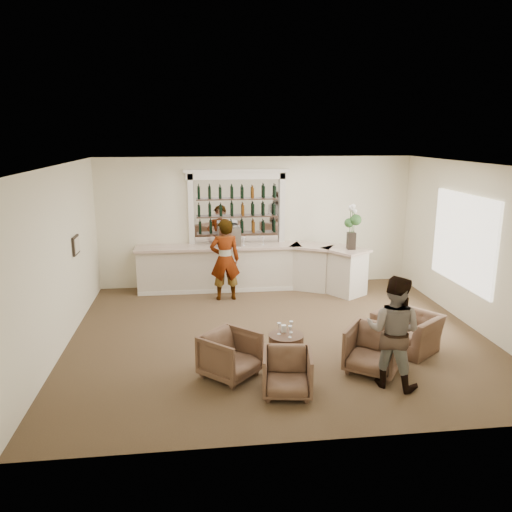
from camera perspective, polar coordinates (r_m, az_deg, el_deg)
The scene contains 19 objects.
ground at distance 9.94m, azimuth 2.49°, elevation -8.99°, with size 8.00×8.00×0.00m, color brown.
room_shell at distance 10.01m, azimuth 2.89°, elevation 5.11°, with size 8.04×7.02×3.32m.
bar_counter at distance 12.54m, azimuth -0.43°, elevation -1.34°, with size 5.72×1.80×1.14m.
back_bar_alcove at distance 12.62m, azimuth -2.18°, elevation 5.51°, with size 2.64×0.25×3.00m.
cocktail_table at distance 8.76m, azimuth 3.44°, elevation -10.48°, with size 0.60×0.60×0.50m, color #44281D.
sommelier at distance 11.74m, azimuth -3.57°, elevation -0.43°, with size 0.71×0.46×1.94m, color gray.
guest at distance 8.03m, azimuth 15.43°, elevation -8.32°, with size 0.87×0.67×1.78m, color gray.
armchair_left at distance 8.22m, azimuth -2.96°, elevation -11.25°, with size 0.79×0.81×0.74m, color brown.
armchair_center at distance 7.73m, azimuth 3.58°, elevation -13.19°, with size 0.73×0.75×0.68m, color brown.
armchair_right at distance 8.59m, azimuth 13.27°, elevation -10.37°, with size 0.82×0.85×0.77m, color brown.
armchair_far at distance 9.61m, azimuth 16.87°, elevation -8.23°, with size 1.05×0.92×0.68m, color brown.
espresso_machine at distance 12.36m, azimuth -3.06°, elevation 2.23°, with size 0.53×0.45×0.47m, color #B8B8BD.
flower_vase at distance 12.14m, azimuth 10.91°, elevation 3.60°, with size 0.29×0.29×1.09m.
wine_glass_bar_left at distance 12.42m, azimuth -1.40°, elevation 1.69°, with size 0.07×0.07×0.21m, color white, non-canonical shape.
wine_glass_bar_right at distance 12.48m, azimuth 0.84°, elevation 1.75°, with size 0.07×0.07×0.21m, color white, non-canonical shape.
wine_glass_tbl_a at distance 8.63m, azimuth 2.65°, elevation -8.29°, with size 0.07×0.07×0.21m, color white, non-canonical shape.
wine_glass_tbl_b at distance 8.71m, azimuth 4.04°, elevation -8.09°, with size 0.07×0.07×0.21m, color white, non-canonical shape.
wine_glass_tbl_c at distance 8.51m, azimuth 3.90°, elevation -8.64°, with size 0.07×0.07×0.21m, color white, non-canonical shape.
napkin_holder at distance 8.76m, azimuth 3.18°, elevation -8.26°, with size 0.08×0.08×0.12m, color white.
Camera 1 is at (-1.52, -9.04, 3.84)m, focal length 35.00 mm.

